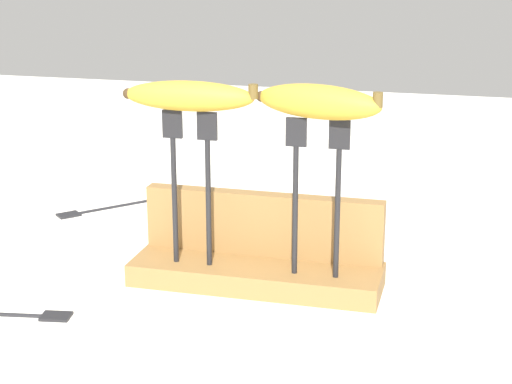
{
  "coord_description": "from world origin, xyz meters",
  "views": [
    {
      "loc": [
        0.27,
        -1.02,
        0.45
      ],
      "look_at": [
        0.0,
        0.0,
        0.13
      ],
      "focal_mm": 59.9,
      "sensor_mm": 36.0,
      "label": 1
    }
  ],
  "objects_px": {
    "banana_raised_right": "(318,102)",
    "fork_fallen_near": "(93,209)",
    "banana_raised_left": "(189,96)",
    "fork_stand_right": "(317,184)",
    "fork_fallen_far": "(14,313)",
    "fork_stand_left": "(191,175)"
  },
  "relations": [
    {
      "from": "fork_stand_left",
      "to": "fork_stand_right",
      "type": "xyz_separation_m",
      "value": [
        0.17,
        0.0,
        -0.0
      ]
    },
    {
      "from": "banana_raised_left",
      "to": "banana_raised_right",
      "type": "bearing_deg",
      "value": 0.01
    },
    {
      "from": "fork_stand_right",
      "to": "fork_fallen_far",
      "type": "height_order",
      "value": "fork_stand_right"
    },
    {
      "from": "fork_stand_right",
      "to": "banana_raised_left",
      "type": "height_order",
      "value": "banana_raised_left"
    },
    {
      "from": "banana_raised_left",
      "to": "fork_fallen_far",
      "type": "bearing_deg",
      "value": -140.0
    },
    {
      "from": "banana_raised_left",
      "to": "fork_fallen_near",
      "type": "distance_m",
      "value": 0.44
    },
    {
      "from": "banana_raised_left",
      "to": "fork_fallen_near",
      "type": "relative_size",
      "value": 1.24
    },
    {
      "from": "fork_stand_right",
      "to": "banana_raised_right",
      "type": "xyz_separation_m",
      "value": [
        -0.0,
        0.0,
        0.1
      ]
    },
    {
      "from": "fork_stand_left",
      "to": "banana_raised_left",
      "type": "xyz_separation_m",
      "value": [
        -0.0,
        -0.0,
        0.1
      ]
    },
    {
      "from": "fork_fallen_far",
      "to": "fork_fallen_near",
      "type": "bearing_deg",
      "value": 101.53
    },
    {
      "from": "fork_stand_right",
      "to": "fork_fallen_near",
      "type": "relative_size",
      "value": 1.46
    },
    {
      "from": "fork_stand_right",
      "to": "fork_stand_left",
      "type": "bearing_deg",
      "value": 180.0
    },
    {
      "from": "fork_stand_right",
      "to": "banana_raised_left",
      "type": "relative_size",
      "value": 1.18
    },
    {
      "from": "banana_raised_left",
      "to": "fork_fallen_near",
      "type": "xyz_separation_m",
      "value": [
        -0.26,
        0.25,
        -0.25
      ]
    },
    {
      "from": "fork_stand_left",
      "to": "banana_raised_left",
      "type": "bearing_deg",
      "value": -177.61
    },
    {
      "from": "fork_stand_left",
      "to": "banana_raised_left",
      "type": "relative_size",
      "value": 1.19
    },
    {
      "from": "banana_raised_right",
      "to": "fork_fallen_near",
      "type": "bearing_deg",
      "value": 149.44
    },
    {
      "from": "banana_raised_left",
      "to": "banana_raised_right",
      "type": "xyz_separation_m",
      "value": [
        0.17,
        0.0,
        0.0
      ]
    },
    {
      "from": "fork_stand_left",
      "to": "fork_stand_right",
      "type": "height_order",
      "value": "fork_stand_left"
    },
    {
      "from": "banana_raised_right",
      "to": "fork_fallen_near",
      "type": "height_order",
      "value": "banana_raised_right"
    },
    {
      "from": "fork_stand_left",
      "to": "fork_stand_right",
      "type": "bearing_deg",
      "value": 0.0
    },
    {
      "from": "fork_stand_right",
      "to": "fork_fallen_near",
      "type": "height_order",
      "value": "fork_stand_right"
    }
  ]
}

